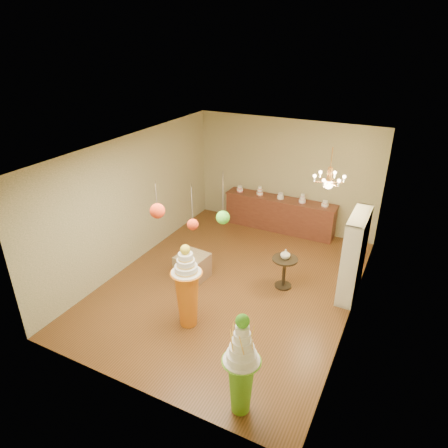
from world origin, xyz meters
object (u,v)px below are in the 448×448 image
at_px(pedestal_orange, 187,292).
at_px(round_table, 284,268).
at_px(sideboard, 279,214).
at_px(pedestal_green, 241,373).

relative_size(pedestal_orange, round_table, 2.41).
bearing_deg(sideboard, pedestal_orange, -91.96).
bearing_deg(sideboard, pedestal_green, -75.45).
relative_size(sideboard, round_table, 4.36).
distance_m(sideboard, round_table, 2.78).
xyz_separation_m(pedestal_green, pedestal_orange, (-1.67, 1.29, 0.00)).
bearing_deg(round_table, sideboard, 111.87).
distance_m(pedestal_green, round_table, 3.29).
xyz_separation_m(sideboard, round_table, (1.03, -2.58, -0.03)).
distance_m(pedestal_green, pedestal_orange, 2.11).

